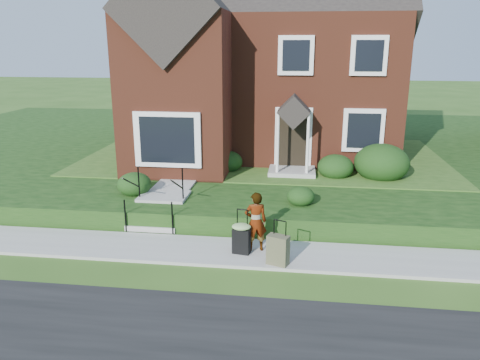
% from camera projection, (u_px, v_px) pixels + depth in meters
% --- Properties ---
extents(ground, '(120.00, 120.00, 0.00)m').
position_uv_depth(ground, '(237.00, 254.00, 11.50)').
color(ground, '#2D5119').
rests_on(ground, ground).
extents(sidewalk, '(60.00, 1.60, 0.08)m').
position_uv_depth(sidewalk, '(237.00, 252.00, 11.49)').
color(sidewalk, '#9E9B93').
rests_on(sidewalk, ground).
extents(terrace, '(44.00, 20.00, 0.60)m').
position_uv_depth(terrace, '(356.00, 151.00, 21.30)').
color(terrace, black).
rests_on(terrace, ground).
extents(walkway, '(1.20, 6.00, 0.06)m').
position_uv_depth(walkway, '(186.00, 173.00, 16.39)').
color(walkway, '#9E9B93').
rests_on(walkway, terrace).
extents(main_house, '(10.40, 10.20, 9.40)m').
position_uv_depth(main_house, '(263.00, 37.00, 19.21)').
color(main_house, maroon).
rests_on(main_house, terrace).
extents(front_steps, '(1.40, 2.02, 1.50)m').
position_uv_depth(front_steps, '(160.00, 207.00, 13.43)').
color(front_steps, '#9E9B93').
rests_on(front_steps, ground).
extents(foundation_shrubs, '(10.12, 4.43, 1.29)m').
position_uv_depth(foundation_shrubs, '(287.00, 162.00, 15.83)').
color(foundation_shrubs, black).
rests_on(foundation_shrubs, terrace).
extents(woman, '(0.62, 0.49, 1.49)m').
position_uv_depth(woman, '(256.00, 222.00, 11.33)').
color(woman, '#999999').
rests_on(woman, sidewalk).
extents(suitcase_black, '(0.52, 0.45, 1.11)m').
position_uv_depth(suitcase_black, '(241.00, 237.00, 11.25)').
color(suitcase_black, black).
rests_on(suitcase_black, sidewalk).
extents(suitcase_olive, '(0.55, 0.43, 1.06)m').
position_uv_depth(suitcase_olive, '(278.00, 250.00, 10.70)').
color(suitcase_olive, brown).
rests_on(suitcase_olive, sidewalk).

